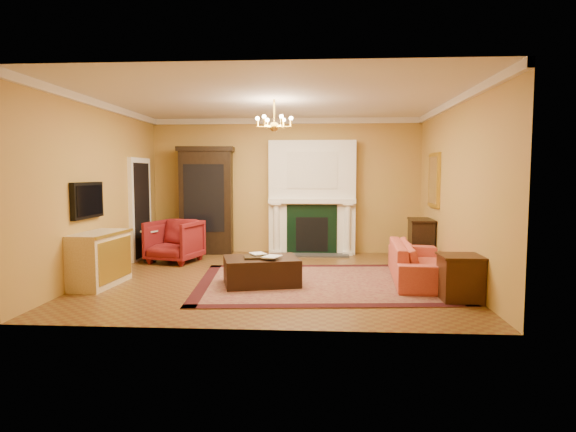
# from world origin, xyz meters

# --- Properties ---
(floor) EXTENTS (6.00, 5.50, 0.02)m
(floor) POSITION_xyz_m (0.00, 0.00, -0.01)
(floor) COLOR brown
(floor) RESTS_ON ground
(ceiling) EXTENTS (6.00, 5.50, 0.02)m
(ceiling) POSITION_xyz_m (0.00, 0.00, 3.01)
(ceiling) COLOR silver
(ceiling) RESTS_ON wall_back
(wall_back) EXTENTS (6.00, 0.02, 3.00)m
(wall_back) POSITION_xyz_m (0.00, 2.76, 1.50)
(wall_back) COLOR #B58141
(wall_back) RESTS_ON floor
(wall_front) EXTENTS (6.00, 0.02, 3.00)m
(wall_front) POSITION_xyz_m (0.00, -2.76, 1.50)
(wall_front) COLOR #B58141
(wall_front) RESTS_ON floor
(wall_left) EXTENTS (0.02, 5.50, 3.00)m
(wall_left) POSITION_xyz_m (-3.01, 0.00, 1.50)
(wall_left) COLOR #B58141
(wall_left) RESTS_ON floor
(wall_right) EXTENTS (0.02, 5.50, 3.00)m
(wall_right) POSITION_xyz_m (3.01, 0.00, 1.50)
(wall_right) COLOR #B58141
(wall_right) RESTS_ON floor
(fireplace) EXTENTS (1.90, 0.70, 2.50)m
(fireplace) POSITION_xyz_m (0.60, 2.57, 1.19)
(fireplace) COLOR white
(fireplace) RESTS_ON wall_back
(crown_molding) EXTENTS (6.00, 5.50, 0.12)m
(crown_molding) POSITION_xyz_m (0.00, 0.96, 2.94)
(crown_molding) COLOR silver
(crown_molding) RESTS_ON ceiling
(doorway) EXTENTS (0.08, 1.05, 2.10)m
(doorway) POSITION_xyz_m (-2.95, 1.70, 1.05)
(doorway) COLOR white
(doorway) RESTS_ON wall_left
(tv_panel) EXTENTS (0.09, 0.95, 0.58)m
(tv_panel) POSITION_xyz_m (-2.95, -0.60, 1.35)
(tv_panel) COLOR black
(tv_panel) RESTS_ON wall_left
(gilt_mirror) EXTENTS (0.06, 0.76, 1.05)m
(gilt_mirror) POSITION_xyz_m (2.97, 1.40, 1.65)
(gilt_mirror) COLOR gold
(gilt_mirror) RESTS_ON wall_right
(chandelier) EXTENTS (0.63, 0.55, 0.53)m
(chandelier) POSITION_xyz_m (-0.00, 0.00, 2.61)
(chandelier) COLOR gold
(chandelier) RESTS_ON ceiling
(oriental_rug) EXTENTS (4.22, 3.31, 0.02)m
(oriental_rug) POSITION_xyz_m (0.80, -0.35, 0.01)
(oriental_rug) COLOR #4B101E
(oriental_rug) RESTS_ON floor
(china_cabinet) EXTENTS (1.17, 0.60, 2.26)m
(china_cabinet) POSITION_xyz_m (-1.74, 2.49, 1.13)
(china_cabinet) COLOR black
(china_cabinet) RESTS_ON floor
(wingback_armchair) EXTENTS (1.10, 1.06, 0.94)m
(wingback_armchair) POSITION_xyz_m (-2.14, 1.33, 0.47)
(wingback_armchair) COLOR maroon
(wingback_armchair) RESTS_ON floor
(pedestal_table) EXTENTS (0.36, 0.36, 0.64)m
(pedestal_table) POSITION_xyz_m (-2.66, 1.35, 0.37)
(pedestal_table) COLOR black
(pedestal_table) RESTS_ON floor
(commode) EXTENTS (0.62, 1.18, 0.85)m
(commode) POSITION_xyz_m (-2.73, -0.74, 0.43)
(commode) COLOR beige
(commode) RESTS_ON floor
(coral_sofa) EXTENTS (0.81, 2.24, 0.86)m
(coral_sofa) POSITION_xyz_m (2.41, -0.10, 0.43)
(coral_sofa) COLOR #BD523B
(coral_sofa) RESTS_ON floor
(end_table) EXTENTS (0.53, 0.53, 0.62)m
(end_table) POSITION_xyz_m (2.72, -1.33, 0.31)
(end_table) COLOR black
(end_table) RESTS_ON floor
(console_table) EXTENTS (0.49, 0.79, 0.85)m
(console_table) POSITION_xyz_m (2.78, 1.57, 0.42)
(console_table) COLOR black
(console_table) RESTS_ON floor
(leather_ottoman) EXTENTS (1.33, 1.10, 0.43)m
(leather_ottoman) POSITION_xyz_m (-0.16, -0.55, 0.23)
(leather_ottoman) COLOR black
(leather_ottoman) RESTS_ON oriental_rug
(ottoman_tray) EXTENTS (0.52, 0.44, 0.03)m
(ottoman_tray) POSITION_xyz_m (-0.19, -0.58, 0.46)
(ottoman_tray) COLOR black
(ottoman_tray) RESTS_ON leather_ottoman
(book_a) EXTENTS (0.20, 0.13, 0.28)m
(book_a) POSITION_xyz_m (-0.31, -0.53, 0.62)
(book_a) COLOR gray
(book_a) RESTS_ON ottoman_tray
(book_b) EXTENTS (0.22, 0.11, 0.31)m
(book_b) POSITION_xyz_m (-0.08, -0.68, 0.63)
(book_b) COLOR gray
(book_b) RESTS_ON ottoman_tray
(topiary_left) EXTENTS (0.16, 0.16, 0.44)m
(topiary_left) POSITION_xyz_m (-0.16, 2.53, 1.47)
(topiary_left) COLOR gray
(topiary_left) RESTS_ON fireplace
(topiary_right) EXTENTS (0.17, 0.17, 0.46)m
(topiary_right) POSITION_xyz_m (1.21, 2.53, 1.48)
(topiary_right) COLOR gray
(topiary_right) RESTS_ON fireplace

